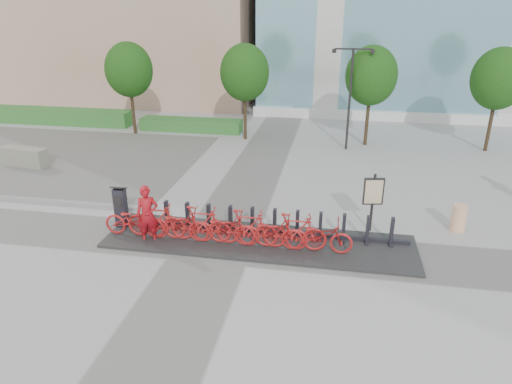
% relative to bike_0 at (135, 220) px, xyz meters
% --- Properties ---
extents(ground, '(120.00, 120.00, 0.00)m').
position_rel_bike_0_xyz_m(ground, '(2.60, 0.05, -0.60)').
color(ground, '#A3A3A3').
extents(gravel_patch, '(14.00, 14.00, 0.00)m').
position_rel_bike_0_xyz_m(gravel_patch, '(-7.40, 7.05, -0.59)').
color(gravel_patch, slate).
rests_on(gravel_patch, ground).
extents(hedge_a, '(10.00, 1.40, 0.90)m').
position_rel_bike_0_xyz_m(hedge_a, '(-11.40, 13.55, -0.15)').
color(hedge_a, '#1E6B23').
rests_on(hedge_a, ground).
extents(hedge_b, '(6.00, 1.20, 0.70)m').
position_rel_bike_0_xyz_m(hedge_b, '(-2.40, 13.25, -0.25)').
color(hedge_b, '#1E6B23').
rests_on(hedge_b, ground).
extents(tree_0, '(2.60, 2.60, 5.10)m').
position_rel_bike_0_xyz_m(tree_0, '(-5.40, 12.05, 2.99)').
color(tree_0, black).
rests_on(tree_0, ground).
extents(tree_1, '(2.60, 2.60, 5.10)m').
position_rel_bike_0_xyz_m(tree_1, '(1.10, 12.05, 2.99)').
color(tree_1, black).
rests_on(tree_1, ground).
extents(tree_2, '(2.60, 2.60, 5.10)m').
position_rel_bike_0_xyz_m(tree_2, '(7.60, 12.05, 2.99)').
color(tree_2, black).
rests_on(tree_2, ground).
extents(tree_3, '(2.60, 2.60, 5.10)m').
position_rel_bike_0_xyz_m(tree_3, '(13.60, 12.05, 2.99)').
color(tree_3, black).
rests_on(tree_3, ground).
extents(streetlamp, '(2.00, 0.20, 5.00)m').
position_rel_bike_0_xyz_m(streetlamp, '(6.60, 11.05, 2.54)').
color(streetlamp, black).
rests_on(streetlamp, ground).
extents(dock_pad, '(9.60, 2.40, 0.08)m').
position_rel_bike_0_xyz_m(dock_pad, '(3.90, 0.35, -0.56)').
color(dock_pad, '#2A2A2A').
rests_on(dock_pad, ground).
extents(dock_rail_posts, '(8.02, 0.50, 0.85)m').
position_rel_bike_0_xyz_m(dock_rail_posts, '(3.96, 0.82, -0.09)').
color(dock_rail_posts, black).
rests_on(dock_rail_posts, dock_pad).
extents(bike_0, '(1.97, 0.69, 1.03)m').
position_rel_bike_0_xyz_m(bike_0, '(0.00, 0.00, 0.00)').
color(bike_0, '#A71B1B').
rests_on(bike_0, dock_pad).
extents(bike_1, '(1.91, 0.54, 1.15)m').
position_rel_bike_0_xyz_m(bike_1, '(0.72, 0.00, 0.06)').
color(bike_1, '#A71B1B').
rests_on(bike_1, dock_pad).
extents(bike_2, '(1.97, 0.69, 1.03)m').
position_rel_bike_0_xyz_m(bike_2, '(1.44, 0.00, 0.00)').
color(bike_2, '#A71B1B').
rests_on(bike_2, dock_pad).
extents(bike_3, '(1.91, 0.54, 1.15)m').
position_rel_bike_0_xyz_m(bike_3, '(2.16, 0.00, 0.06)').
color(bike_3, '#A71B1B').
rests_on(bike_3, dock_pad).
extents(bike_4, '(1.97, 0.69, 1.03)m').
position_rel_bike_0_xyz_m(bike_4, '(2.88, 0.00, 0.00)').
color(bike_4, '#A71B1B').
rests_on(bike_4, dock_pad).
extents(bike_5, '(1.91, 0.54, 1.15)m').
position_rel_bike_0_xyz_m(bike_5, '(3.60, 0.00, 0.06)').
color(bike_5, '#A71B1B').
rests_on(bike_5, dock_pad).
extents(bike_6, '(1.97, 0.69, 1.03)m').
position_rel_bike_0_xyz_m(bike_6, '(4.32, 0.00, 0.00)').
color(bike_6, '#A71B1B').
rests_on(bike_6, dock_pad).
extents(bike_7, '(1.91, 0.54, 1.15)m').
position_rel_bike_0_xyz_m(bike_7, '(5.04, 0.00, 0.06)').
color(bike_7, '#A71B1B').
rests_on(bike_7, dock_pad).
extents(bike_8, '(1.97, 0.69, 1.03)m').
position_rel_bike_0_xyz_m(bike_8, '(5.76, 0.00, 0.00)').
color(bike_8, '#A71B1B').
rests_on(bike_8, dock_pad).
extents(kiosk, '(0.45, 0.38, 1.41)m').
position_rel_bike_0_xyz_m(kiosk, '(-0.74, 0.61, 0.16)').
color(kiosk, black).
rests_on(kiosk, dock_pad).
extents(worker_red, '(0.78, 0.62, 1.87)m').
position_rel_bike_0_xyz_m(worker_red, '(0.55, -0.22, 0.34)').
color(worker_red, maroon).
rests_on(worker_red, ground).
extents(construction_barrel, '(0.58, 0.58, 0.91)m').
position_rel_bike_0_xyz_m(construction_barrel, '(10.16, 2.31, -0.14)').
color(construction_barrel, orange).
rests_on(construction_barrel, ground).
extents(jersey_barrier, '(2.31, 0.95, 0.87)m').
position_rel_bike_0_xyz_m(jersey_barrier, '(-7.94, 5.70, -0.16)').
color(jersey_barrier, gray).
rests_on(jersey_barrier, ground).
extents(map_sign, '(0.65, 0.22, 1.97)m').
position_rel_bike_0_xyz_m(map_sign, '(7.35, 1.82, 0.70)').
color(map_sign, black).
rests_on(map_sign, ground).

